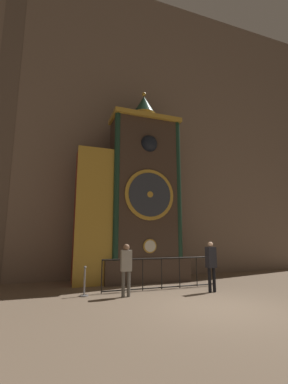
# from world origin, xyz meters

# --- Properties ---
(ground_plane) EXTENTS (28.00, 28.00, 0.00)m
(ground_plane) POSITION_xyz_m (0.00, 0.00, 0.00)
(ground_plane) COLOR #75604C
(cathedral_back_wall) EXTENTS (24.00, 0.32, 15.91)m
(cathedral_back_wall) POSITION_xyz_m (-0.09, 6.09, 7.94)
(cathedral_back_wall) COLOR #7A6656
(cathedral_back_wall) RESTS_ON ground_plane
(clock_tower) EXTENTS (4.94, 1.83, 8.94)m
(clock_tower) POSITION_xyz_m (-0.92, 4.74, 3.67)
(clock_tower) COLOR #423328
(clock_tower) RESTS_ON ground_plane
(railing_fence) EXTENTS (4.46, 0.05, 1.12)m
(railing_fence) POSITION_xyz_m (-0.41, 2.85, 0.62)
(railing_fence) COLOR black
(railing_fence) RESTS_ON ground_plane
(visitor_near) EXTENTS (0.35, 0.24, 1.64)m
(visitor_near) POSITION_xyz_m (-1.99, 2.08, 0.99)
(visitor_near) COLOR #58554F
(visitor_near) RESTS_ON ground_plane
(visitor_far) EXTENTS (0.36, 0.26, 1.70)m
(visitor_far) POSITION_xyz_m (1.01, 1.77, 1.02)
(visitor_far) COLOR black
(visitor_far) RESTS_ON ground_plane
(stanchion_post) EXTENTS (0.28, 0.28, 0.94)m
(stanchion_post) POSITION_xyz_m (-3.22, 2.62, 0.30)
(stanchion_post) COLOR gray
(stanchion_post) RESTS_ON ground_plane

